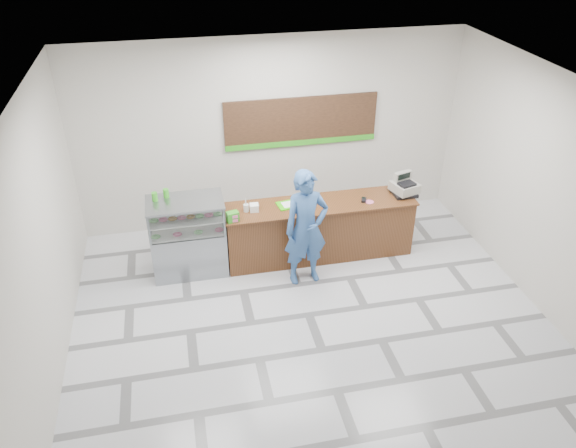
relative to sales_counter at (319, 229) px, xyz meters
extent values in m
plane|color=silver|center=(-0.55, -1.55, -0.52)|extent=(7.00, 7.00, 0.00)
plane|color=beige|center=(-0.55, 1.45, 1.23)|extent=(7.00, 0.00, 7.00)
plane|color=silver|center=(-0.55, -1.55, 2.98)|extent=(7.00, 7.00, 0.00)
cube|color=brown|center=(0.00, 0.00, -0.02)|extent=(3.20, 0.70, 1.00)
cube|color=brown|center=(0.00, 0.00, 0.50)|extent=(3.26, 0.76, 0.03)
cube|color=gray|center=(-2.22, 0.00, -0.12)|extent=(1.20, 0.70, 0.80)
cube|color=white|center=(-2.22, 0.00, 0.53)|extent=(1.20, 0.70, 0.50)
cube|color=gray|center=(-2.22, 0.00, 0.80)|extent=(1.22, 0.72, 0.03)
cube|color=silver|center=(-2.22, 0.00, 0.30)|extent=(1.14, 0.64, 0.02)
cube|color=silver|center=(-2.22, 0.00, 0.54)|extent=(1.14, 0.64, 0.02)
torus|color=#78CE74|center=(-2.72, -0.10, 0.34)|extent=(0.15, 0.15, 0.05)
torus|color=#DF608F|center=(-2.39, -0.10, 0.34)|extent=(0.15, 0.15, 0.05)
torus|color=#78CE74|center=(-2.05, -0.10, 0.34)|extent=(0.15, 0.15, 0.05)
torus|color=#DF608F|center=(-1.72, -0.10, 0.34)|extent=(0.15, 0.15, 0.05)
torus|color=#78CE74|center=(-2.72, 0.05, 0.58)|extent=(0.15, 0.15, 0.05)
torus|color=#DF608F|center=(-2.58, 0.05, 0.58)|extent=(0.15, 0.15, 0.05)
torus|color=#A66E22|center=(-2.43, 0.05, 0.58)|extent=(0.15, 0.15, 0.05)
torus|color=#DF608F|center=(-2.29, 0.05, 0.58)|extent=(0.15, 0.15, 0.05)
torus|color=#A66E22|center=(-2.15, 0.05, 0.58)|extent=(0.15, 0.15, 0.05)
torus|color=#78CE74|center=(-2.01, 0.05, 0.58)|extent=(0.15, 0.15, 0.05)
torus|color=#DF608F|center=(-1.86, 0.05, 0.58)|extent=(0.15, 0.15, 0.05)
torus|color=#78CE74|center=(-1.72, 0.05, 0.58)|extent=(0.15, 0.15, 0.05)
cube|color=black|center=(0.00, 1.41, 1.43)|extent=(2.80, 0.05, 0.90)
cube|color=green|center=(0.00, 1.38, 1.03)|extent=(2.80, 0.02, 0.10)
cube|color=black|center=(1.50, 0.02, 0.54)|extent=(0.39, 0.39, 0.06)
cube|color=gray|center=(1.50, 0.02, 0.65)|extent=(0.49, 0.50, 0.16)
cube|color=black|center=(1.50, -0.06, 0.75)|extent=(0.32, 0.27, 0.04)
cube|color=gray|center=(1.50, 0.13, 0.81)|extent=(0.35, 0.19, 0.16)
cube|color=black|center=(1.50, 0.08, 0.83)|extent=(0.25, 0.09, 0.10)
cube|color=black|center=(0.75, -0.07, 0.53)|extent=(0.12, 0.17, 0.04)
cube|color=#31D208|center=(-0.51, 0.05, 0.52)|extent=(0.44, 0.35, 0.02)
cube|color=white|center=(-0.49, 0.05, 0.54)|extent=(0.32, 0.24, 0.00)
cube|color=white|center=(-1.11, -0.01, 0.57)|extent=(0.15, 0.15, 0.12)
cylinder|color=silver|center=(-1.25, -0.01, 0.58)|extent=(0.09, 0.09, 0.13)
cube|color=green|center=(-1.50, -0.27, 0.60)|extent=(0.21, 0.16, 0.17)
cylinder|color=#DF608F|center=(0.83, -0.13, 0.52)|extent=(0.15, 0.15, 0.00)
cylinder|color=green|center=(-2.67, 0.12, 0.88)|extent=(0.09, 0.09, 0.14)
cylinder|color=green|center=(-2.49, 0.20, 0.88)|extent=(0.09, 0.09, 0.14)
imported|color=#325B97|center=(-0.39, -0.64, 0.46)|extent=(0.76, 0.54, 1.96)
camera|label=1|loc=(-2.23, -7.90, 5.12)|focal=35.00mm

